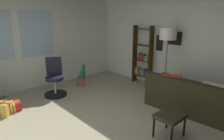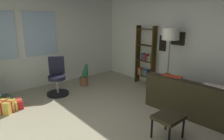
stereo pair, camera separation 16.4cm
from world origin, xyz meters
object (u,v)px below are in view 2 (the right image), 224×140
(gift_box_gold, at_px, (5,107))
(office_chair, at_px, (57,80))
(gift_box_blue, at_px, (1,100))
(gift_box_green, at_px, (6,101))
(couch, at_px, (200,100))
(bookshelf, at_px, (146,59))
(gift_box_red, at_px, (15,104))
(footstool, at_px, (168,119))
(potted_plant, at_px, (85,77))
(floor_lamp, at_px, (170,38))

(gift_box_gold, relative_size, office_chair, 0.40)
(gift_box_blue, bearing_deg, gift_box_green, -70.09)
(gift_box_blue, bearing_deg, couch, -45.28)
(couch, xyz_separation_m, gift_box_green, (-3.08, 3.00, -0.18))
(gift_box_blue, distance_m, bookshelf, 3.90)
(gift_box_red, relative_size, gift_box_green, 0.85)
(gift_box_blue, height_order, bookshelf, bookshelf)
(footstool, distance_m, gift_box_green, 3.59)
(gift_box_green, distance_m, potted_plant, 2.12)
(bookshelf, distance_m, potted_plant, 1.87)
(gift_box_red, relative_size, gift_box_gold, 0.83)
(footstool, distance_m, office_chair, 3.06)
(couch, xyz_separation_m, office_chair, (-1.86, 2.89, 0.11))
(couch, bearing_deg, floor_lamp, 76.03)
(office_chair, bearing_deg, couch, -57.32)
(gift_box_blue, bearing_deg, bookshelf, -18.22)
(footstool, bearing_deg, couch, 5.20)
(footstool, relative_size, potted_plant, 0.65)
(footstool, height_order, bookshelf, bookshelf)
(couch, bearing_deg, office_chair, 122.68)
(gift_box_gold, distance_m, floor_lamp, 4.01)
(couch, relative_size, gift_box_blue, 5.28)
(couch, relative_size, footstool, 4.09)
(bookshelf, xyz_separation_m, floor_lamp, (-0.26, -0.96, 0.71))
(office_chair, relative_size, floor_lamp, 0.58)
(gift_box_blue, bearing_deg, footstool, -61.09)
(bookshelf, bearing_deg, couch, -104.53)
(gift_box_blue, bearing_deg, potted_plant, -4.70)
(gift_box_green, distance_m, gift_box_gold, 0.40)
(footstool, xyz_separation_m, gift_box_gold, (-1.85, 2.73, -0.22))
(gift_box_blue, height_order, floor_lamp, floor_lamp)
(footstool, relative_size, gift_box_green, 1.18)
(couch, xyz_separation_m, gift_box_red, (-2.96, 2.70, -0.18))
(couch, distance_m, bookshelf, 2.09)
(gift_box_blue, distance_m, office_chair, 1.35)
(office_chair, xyz_separation_m, bookshelf, (2.37, -0.92, 0.38))
(couch, bearing_deg, bookshelf, 75.47)
(office_chair, distance_m, bookshelf, 2.57)
(footstool, xyz_separation_m, potted_plant, (0.36, 3.11, -0.09))
(gift_box_green, bearing_deg, gift_box_blue, 109.91)
(gift_box_green, distance_m, floor_lamp, 4.12)
(gift_box_green, bearing_deg, bookshelf, -16.01)
(gift_box_red, height_order, office_chair, office_chair)
(office_chair, relative_size, potted_plant, 1.40)
(gift_box_green, relative_size, office_chair, 0.39)
(office_chair, bearing_deg, potted_plant, 6.41)
(footstool, xyz_separation_m, gift_box_red, (-1.63, 2.82, -0.26))
(potted_plant, bearing_deg, gift_box_blue, 175.30)
(couch, distance_m, gift_box_blue, 4.47)
(gift_box_red, height_order, gift_box_green, gift_box_green)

